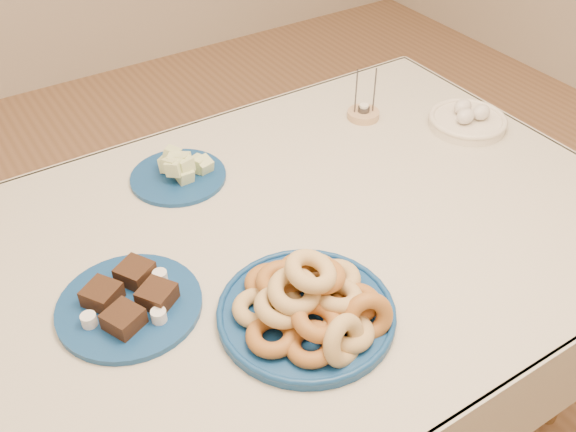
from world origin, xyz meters
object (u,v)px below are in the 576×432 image
object	(u,v)px
donut_platter	(310,305)
melon_plate	(180,171)
egg_bowl	(468,120)
brownie_plate	(130,302)
dining_table	(276,273)
candle_holder	(363,113)

from	to	relation	value
donut_platter	melon_plate	xyz separation A→B (m)	(-0.01, 0.56, -0.02)
egg_bowl	brownie_plate	bearing A→B (deg)	-172.72
donut_platter	melon_plate	bearing A→B (deg)	91.09
dining_table	melon_plate	size ratio (longest dim) A/B	6.97
dining_table	melon_plate	distance (m)	0.36
dining_table	candle_holder	xyz separation A→B (m)	(0.49, 0.31, 0.12)
candle_holder	egg_bowl	xyz separation A→B (m)	(0.21, -0.20, 0.01)
egg_bowl	candle_holder	bearing A→B (deg)	137.18
brownie_plate	egg_bowl	bearing A→B (deg)	7.28
brownie_plate	candle_holder	distance (m)	0.90
candle_holder	egg_bowl	bearing A→B (deg)	-42.82
brownie_plate	egg_bowl	world-z (taller)	egg_bowl
dining_table	donut_platter	bearing A→B (deg)	-106.60
brownie_plate	egg_bowl	distance (m)	1.06
brownie_plate	dining_table	bearing A→B (deg)	3.27
dining_table	candle_holder	bearing A→B (deg)	32.52
candle_holder	egg_bowl	size ratio (longest dim) A/B	0.67
brownie_plate	candle_holder	world-z (taller)	candle_holder
melon_plate	candle_holder	bearing A→B (deg)	-1.07
melon_plate	brownie_plate	bearing A→B (deg)	-128.31
dining_table	egg_bowl	xyz separation A→B (m)	(0.70, 0.11, 0.13)
donut_platter	brownie_plate	size ratio (longest dim) A/B	1.04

